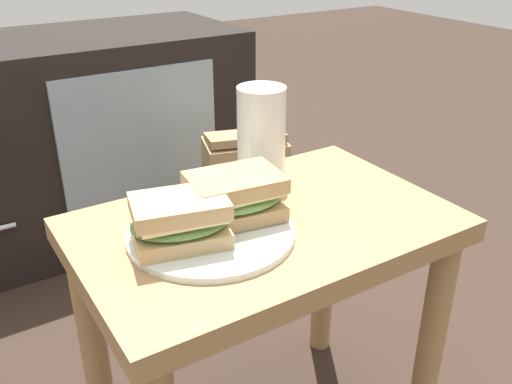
# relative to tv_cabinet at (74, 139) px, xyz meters

# --- Properties ---
(side_table) EXTENTS (0.56, 0.36, 0.46)m
(side_table) POSITION_rel_tv_cabinet_xyz_m (0.04, -0.95, 0.08)
(side_table) COLOR #A37A4C
(side_table) RESTS_ON ground
(tv_cabinet) EXTENTS (0.96, 0.46, 0.58)m
(tv_cabinet) POSITION_rel_tv_cabinet_xyz_m (0.00, 0.00, 0.00)
(tv_cabinet) COLOR black
(tv_cabinet) RESTS_ON ground
(plate) EXTENTS (0.24, 0.24, 0.01)m
(plate) POSITION_rel_tv_cabinet_xyz_m (-0.05, -0.94, 0.17)
(plate) COLOR silver
(plate) RESTS_ON side_table
(sandwich_front) EXTENTS (0.15, 0.12, 0.07)m
(sandwich_front) POSITION_rel_tv_cabinet_xyz_m (-0.10, -0.96, 0.21)
(sandwich_front) COLOR tan
(sandwich_front) RESTS_ON plate
(sandwich_back) EXTENTS (0.16, 0.12, 0.07)m
(sandwich_back) POSITION_rel_tv_cabinet_xyz_m (-0.01, -0.93, 0.21)
(sandwich_back) COLOR tan
(sandwich_back) RESTS_ON plate
(beer_glass) EXTENTS (0.08, 0.08, 0.16)m
(beer_glass) POSITION_rel_tv_cabinet_xyz_m (0.11, -0.83, 0.25)
(beer_glass) COLOR silver
(beer_glass) RESTS_ON side_table
(paper_bag) EXTENTS (0.23, 0.18, 0.39)m
(paper_bag) POSITION_rel_tv_cabinet_xyz_m (0.31, -0.43, -0.10)
(paper_bag) COLOR tan
(paper_bag) RESTS_ON ground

